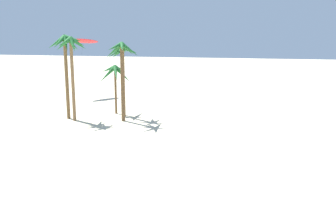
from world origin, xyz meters
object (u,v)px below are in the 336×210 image
at_px(palm_tree_1, 65,51).
at_px(palm_tree_4, 122,58).
at_px(palm_tree_0, 71,52).
at_px(flying_kite_4, 84,41).
at_px(palm_tree_3, 123,58).
at_px(palm_tree_2, 115,74).

xyz_separation_m(palm_tree_1, palm_tree_4, (7.07, 0.06, -0.78)).
distance_m(palm_tree_0, palm_tree_4, 6.03).
relative_size(palm_tree_0, palm_tree_4, 1.06).
bearing_deg(palm_tree_4, flying_kite_4, 126.74).
distance_m(palm_tree_0, flying_kite_4, 17.48).
height_order(palm_tree_3, palm_tree_4, palm_tree_4).
bearing_deg(flying_kite_4, palm_tree_4, -53.26).
xyz_separation_m(palm_tree_1, palm_tree_3, (6.51, 2.37, -0.95)).
bearing_deg(palm_tree_3, flying_kite_4, 129.83).
height_order(palm_tree_0, palm_tree_3, palm_tree_0).
bearing_deg(palm_tree_2, palm_tree_4, -59.77).
distance_m(palm_tree_1, palm_tree_3, 6.99).
bearing_deg(palm_tree_3, palm_tree_2, 138.16).
xyz_separation_m(palm_tree_0, palm_tree_4, (5.93, 0.90, -0.67)).
bearing_deg(palm_tree_2, palm_tree_0, -128.59).
bearing_deg(palm_tree_2, palm_tree_3, -41.84).
bearing_deg(flying_kite_4, palm_tree_0, -70.88).
height_order(palm_tree_0, flying_kite_4, palm_tree_0).
relative_size(palm_tree_0, palm_tree_3, 1.13).
xyz_separation_m(palm_tree_0, palm_tree_1, (-1.14, 0.84, 0.11)).
xyz_separation_m(palm_tree_0, flying_kite_4, (-5.72, 16.50, 0.83)).
bearing_deg(palm_tree_3, palm_tree_0, -149.14).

